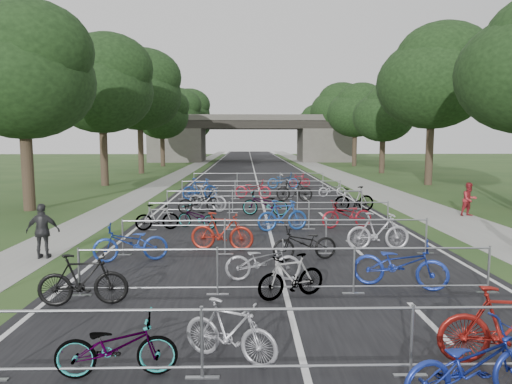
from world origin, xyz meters
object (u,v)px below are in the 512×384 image
at_px(bike_0, 117,347).
at_px(bike_1, 230,332).
at_px(pedestrian_b, 469,200).
at_px(pedestrian_c, 43,231).
at_px(overpass_bridge, 252,139).
at_px(bike_2, 472,365).

height_order(bike_0, bike_1, bike_1).
height_order(pedestrian_b, pedestrian_c, pedestrian_c).
height_order(bike_1, pedestrian_b, pedestrian_b).
relative_size(overpass_bridge, pedestrian_b, 20.35).
bearing_deg(bike_2, bike_1, 55.60).
height_order(bike_2, pedestrian_b, pedestrian_b).
bearing_deg(bike_2, pedestrian_c, 35.70).
relative_size(overpass_bridge, pedestrian_c, 19.17).
distance_m(overpass_bridge, bike_2, 65.80).
xyz_separation_m(bike_2, pedestrian_c, (-8.89, 7.56, 0.27)).
height_order(overpass_bridge, pedestrian_b, overpass_bridge).
bearing_deg(bike_1, pedestrian_b, -10.48).
bearing_deg(pedestrian_c, overpass_bridge, -101.21).
bearing_deg(pedestrian_c, bike_0, 116.18).
distance_m(overpass_bridge, pedestrian_b, 52.02).
distance_m(overpass_bridge, pedestrian_c, 58.60).
distance_m(overpass_bridge, bike_0, 65.05).
bearing_deg(bike_1, bike_0, 131.44).
bearing_deg(bike_0, overpass_bridge, -7.33).
distance_m(bike_1, pedestrian_c, 8.53).
height_order(overpass_bridge, bike_2, overpass_bridge).
height_order(bike_1, pedestrian_c, pedestrian_c).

